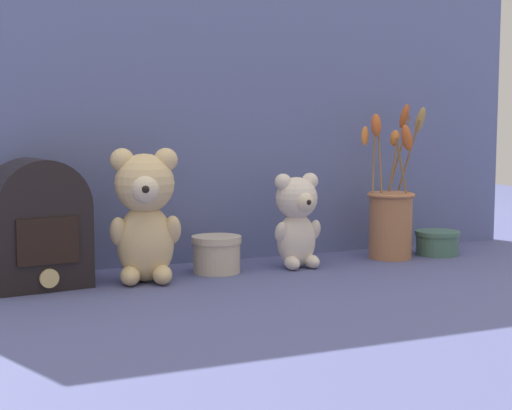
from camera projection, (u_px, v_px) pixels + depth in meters
The scene contains 8 objects.
ground_plane at pixel (260, 272), 1.60m from camera, with size 4.00×4.00×0.00m, color #4C5184.
backdrop_wall at pixel (229, 96), 1.72m from camera, with size 1.48×0.02×0.72m.
teddy_bear_large at pixel (145, 213), 1.49m from camera, with size 0.14×0.13×0.26m.
teddy_bear_medium at pixel (297, 219), 1.65m from camera, with size 0.11×0.10×0.20m.
flower_vase at pixel (391, 215), 1.76m from camera, with size 0.16×0.12×0.35m.
vintage_radio at pixel (37, 225), 1.45m from camera, with size 0.19×0.15×0.24m.
decorative_tin_tall at pixel (217, 254), 1.60m from camera, with size 0.10×0.10×0.08m.
decorative_tin_short at pixel (437, 243), 1.81m from camera, with size 0.10×0.10×0.06m.
Camera 1 is at (-0.64, -1.44, 0.31)m, focal length 55.00 mm.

